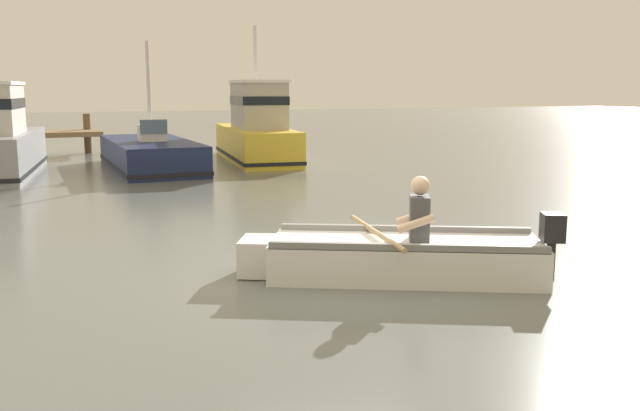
% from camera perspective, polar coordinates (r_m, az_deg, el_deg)
% --- Properties ---
extents(ground_plane, '(120.00, 120.00, 0.00)m').
position_cam_1_polar(ground_plane, '(8.44, 2.04, -5.37)').
color(ground_plane, slate).
extents(rowboat_with_person, '(3.51, 2.47, 1.19)m').
position_cam_1_polar(rowboat_with_person, '(8.16, 6.51, -4.12)').
color(rowboat_with_person, white).
rests_on(rowboat_with_person, ground).
extents(moored_boat_navy, '(2.21, 5.67, 3.40)m').
position_cam_1_polar(moored_boat_navy, '(19.49, -13.71, 4.03)').
color(moored_boat_navy, '#19234C').
rests_on(moored_boat_navy, ground).
extents(moored_boat_yellow, '(2.28, 5.86, 3.98)m').
position_cam_1_polar(moored_boat_yellow, '(21.05, -5.20, 6.05)').
color(moored_boat_yellow, gold).
rests_on(moored_boat_yellow, ground).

